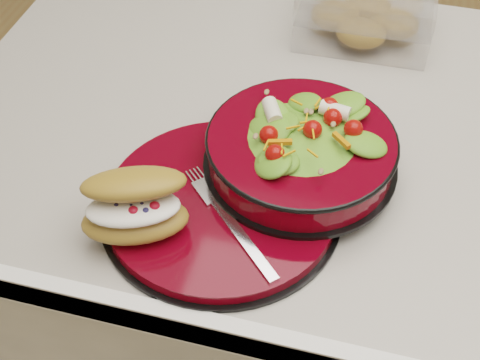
% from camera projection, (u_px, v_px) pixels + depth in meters
% --- Properties ---
extents(island_counter, '(1.24, 0.74, 0.90)m').
position_uv_depth(island_counter, '(333.00, 302.00, 1.29)').
color(island_counter, white).
rests_on(island_counter, ground).
extents(dinner_plate, '(0.31, 0.31, 0.02)m').
position_uv_depth(dinner_plate, '(221.00, 205.00, 0.85)').
color(dinner_plate, black).
rests_on(dinner_plate, island_counter).
extents(salad_bowl, '(0.26, 0.26, 0.11)m').
position_uv_depth(salad_bowl, '(302.00, 144.00, 0.86)').
color(salad_bowl, black).
rests_on(salad_bowl, dinner_plate).
extents(croissant, '(0.15, 0.13, 0.08)m').
position_uv_depth(croissant, '(135.00, 206.00, 0.79)').
color(croissant, '#A37332').
rests_on(croissant, dinner_plate).
extents(fork, '(0.14, 0.14, 0.00)m').
position_uv_depth(fork, '(232.00, 223.00, 0.82)').
color(fork, silver).
rests_on(fork, dinner_plate).
extents(pastry_box, '(0.22, 0.16, 0.09)m').
position_uv_depth(pastry_box, '(365.00, 12.00, 1.10)').
color(pastry_box, white).
rests_on(pastry_box, island_counter).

